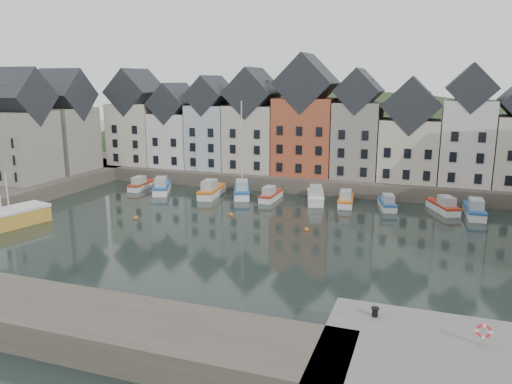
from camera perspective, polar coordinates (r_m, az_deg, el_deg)
The scene contains 19 objects.
ground at distance 51.31m, azimuth -2.12°, elevation -5.38°, with size 260.00×260.00×0.00m, color black.
far_quay at distance 78.88m, azimuth 5.92°, elevation 1.71°, with size 90.00×16.00×2.00m, color #4A4138.
near_quay at distance 29.63m, azimuth 25.72°, elevation -18.83°, with size 18.00×10.00×2.00m, color #60605E.
hillside at distance 108.34m, azimuth 8.98°, elevation -5.71°, with size 153.60×70.40×64.00m.
far_terrace at distance 75.14m, azimuth 8.09°, elevation 7.18°, with size 72.37×8.16×17.78m.
left_terrace at distance 80.20m, azimuth -23.14°, elevation 6.64°, with size 7.65×17.00×15.69m.
mooring_buoys at distance 57.45m, azimuth -3.87°, elevation -3.26°, with size 20.50×5.50×0.50m.
boat_a at distance 76.31m, azimuth -12.98°, elevation 0.82°, with size 2.06×5.80×2.20m.
boat_b at distance 73.36m, azimuth -10.72°, elevation 0.54°, with size 4.62×6.99×2.58m.
boat_c at distance 69.89m, azimuth -5.14°, elevation 0.14°, with size 2.98×7.18×2.68m.
boat_d at distance 69.61m, azimuth -1.62°, elevation 0.20°, with size 4.51×7.30×13.35m.
boat_e at distance 67.61m, azimuth 1.67°, elevation -0.37°, with size 1.83×5.69×2.18m.
boat_f at distance 66.79m, azimuth 6.82°, elevation -0.51°, with size 3.66×7.04×2.59m.
boat_g at distance 65.84m, azimuth 10.22°, elevation -0.89°, with size 2.55×6.16×2.30m.
boat_h at distance 65.24m, azimuth 14.76°, elevation -1.28°, with size 3.02×5.81×2.14m.
boat_i at distance 65.63m, azimuth 20.64°, elevation -1.55°, with size 4.22×6.26×2.32m.
boat_j at distance 64.87m, azimuth 23.71°, elevation -1.92°, with size 2.42×6.65×2.51m.
mooring_bollard at distance 31.58m, azimuth 13.45°, elevation -13.15°, with size 0.48×0.48×0.56m.
life_ring_post at distance 29.98m, azimuth 24.58°, elevation -14.29°, with size 0.80×0.17×1.30m.
Camera 1 is at (18.06, -45.33, 15.86)m, focal length 35.00 mm.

